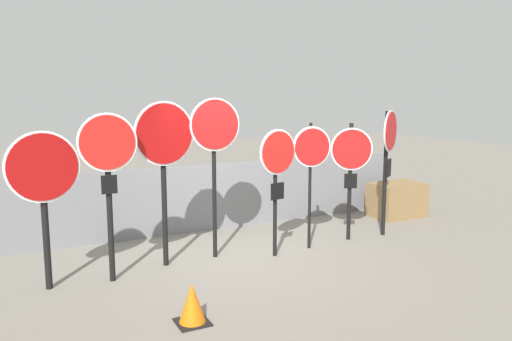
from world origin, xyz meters
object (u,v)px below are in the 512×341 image
Objects in this scene: stop_sign_4 at (277,165)px; stop_sign_7 at (389,147)px; stop_sign_5 at (311,156)px; storage_crate at (397,200)px; stop_sign_1 at (108,164)px; traffic_cone_0 at (192,304)px; stop_sign_2 at (164,149)px; stop_sign_3 at (215,140)px; stop_sign_6 at (351,160)px; stop_sign_0 at (43,181)px.

stop_sign_7 is (2.43, 0.18, 0.16)m from stop_sign_4.
storage_crate is (2.93, 1.11, -1.24)m from stop_sign_5.
stop_sign_1 is 4.93× the size of traffic_cone_0.
stop_sign_2 reaches higher than stop_sign_5.
stop_sign_1 is at bearing -169.51° from storage_crate.
traffic_cone_0 is at bearing -118.79° from stop_sign_3.
stop_sign_3 reaches higher than stop_sign_6.
stop_sign_2 reaches higher than stop_sign_0.
stop_sign_7 is at bearing -11.63° from stop_sign_2.
stop_sign_3 is 2.56m from stop_sign_6.
stop_sign_0 is at bearing 177.89° from stop_sign_2.
stop_sign_0 reaches higher than traffic_cone_0.
stop_sign_6 is 0.91× the size of stop_sign_7.
stop_sign_5 reaches higher than traffic_cone_0.
stop_sign_1 is at bearing -153.93° from stop_sign_6.
stop_sign_0 is 1.93× the size of storage_crate.
traffic_cone_0 is 6.35m from storage_crate.
stop_sign_3 is at bearing -6.87° from stop_sign_2.
stop_sign_0 is 1.04× the size of stop_sign_4.
stop_sign_6 is (5.02, 0.07, -0.02)m from stop_sign_0.
stop_sign_4 is 0.97× the size of stop_sign_5.
stop_sign_3 is at bearing 178.12° from stop_sign_5.
stop_sign_1 is 0.93× the size of stop_sign_3.
stop_sign_5 is at bearing -4.24° from stop_sign_4.
stop_sign_6 is (4.21, 0.16, -0.21)m from stop_sign_1.
stop_sign_2 is (1.69, 0.21, 0.32)m from stop_sign_0.
stop_sign_4 reaches higher than storage_crate.
storage_crate is (1.21, 1.04, -1.30)m from stop_sign_7.
stop_sign_4 is at bearing -23.18° from stop_sign_3.
stop_sign_6 reaches higher than storage_crate.
stop_sign_5 is 3.37m from storage_crate.
stop_sign_4 is at bearing 0.10° from stop_sign_1.
storage_crate is at bearing 1.22° from stop_sign_0.
stop_sign_0 is 5.84m from stop_sign_7.
traffic_cone_0 is at bearing 168.91° from stop_sign_7.
stop_sign_5 is at bearing -159.21° from storage_crate.
stop_sign_3 reaches higher than traffic_cone_0.
stop_sign_7 is at bearing -8.23° from stop_sign_4.
stop_sign_1 is 2.60m from stop_sign_4.
stop_sign_4 reaches higher than traffic_cone_0.
stop_sign_4 is at bearing -148.37° from stop_sign_6.
stop_sign_7 is at bearing 2.79° from stop_sign_1.
stop_sign_3 is 2.30× the size of storage_crate.
stop_sign_3 is at bearing 144.29° from stop_sign_4.
stop_sign_1 is 0.94× the size of stop_sign_2.
storage_crate is at bearing -0.07° from stop_sign_2.
stop_sign_2 is at bearing -177.74° from stop_sign_5.
stop_sign_1 is 2.13× the size of storage_crate.
stop_sign_4 is at bearing 150.71° from stop_sign_7.
stop_sign_0 is 1.00× the size of stop_sign_5.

